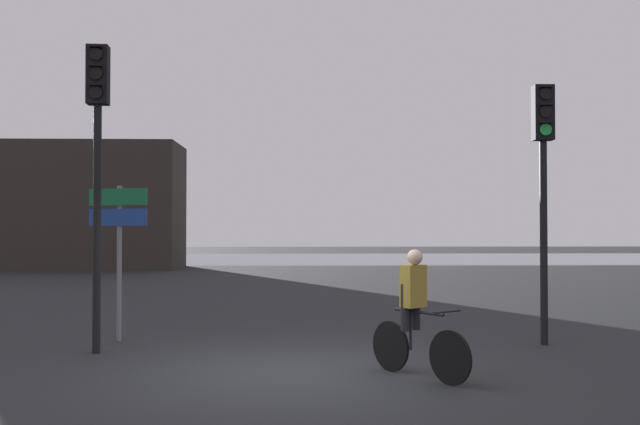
% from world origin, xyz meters
% --- Properties ---
extents(ground_plane, '(120.00, 120.00, 0.00)m').
position_xyz_m(ground_plane, '(0.00, 0.00, 0.00)').
color(ground_plane, black).
extents(water_strip, '(80.00, 16.00, 0.01)m').
position_xyz_m(water_strip, '(0.00, 33.72, 0.00)').
color(water_strip, slate).
rests_on(water_strip, ground).
extents(distant_building, '(10.24, 4.00, 5.75)m').
position_xyz_m(distant_building, '(-10.57, 23.72, 2.87)').
color(distant_building, '#2D2823').
rests_on(distant_building, ground).
extents(traffic_light_near_left, '(0.33, 0.35, 4.67)m').
position_xyz_m(traffic_light_near_left, '(-2.98, 1.48, 3.23)').
color(traffic_light_near_left, black).
rests_on(traffic_light_near_left, ground).
extents(traffic_light_near_right, '(0.32, 0.34, 4.22)m').
position_xyz_m(traffic_light_near_right, '(4.05, 2.07, 2.94)').
color(traffic_light_near_right, black).
rests_on(traffic_light_near_right, ground).
extents(direction_sign_post, '(1.05, 0.38, 2.60)m').
position_xyz_m(direction_sign_post, '(-2.95, 2.62, 1.79)').
color(direction_sign_post, slate).
rests_on(direction_sign_post, ground).
extents(cyclist, '(1.03, 1.41, 1.62)m').
position_xyz_m(cyclist, '(1.55, -0.35, 0.82)').
color(cyclist, black).
rests_on(cyclist, ground).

